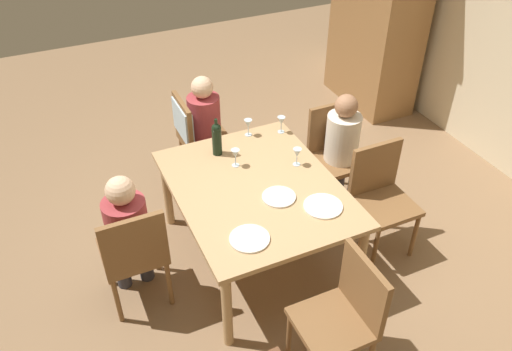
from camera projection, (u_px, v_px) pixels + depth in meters
ground_plane at (256, 255)px, 4.31m from camera, size 10.00×10.00×0.00m
armoire_cabinet at (379, 11)px, 5.75m from camera, size 1.18×0.62×2.18m
dining_table at (256, 194)px, 3.91m from camera, size 1.51×1.19×0.73m
chair_near at (134, 252)px, 3.60m from camera, size 0.44×0.44×0.92m
chair_left_end at (192, 131)px, 4.72m from camera, size 0.44×0.46×0.92m
chair_far_left at (335, 148)px, 4.61m from camera, size 0.44×0.44×0.92m
chair_far_right at (380, 192)px, 4.12m from camera, size 0.44×0.44×0.92m
chair_right_end at (345, 312)px, 3.19m from camera, size 0.44×0.44×0.92m
person_woman_host at (128, 230)px, 3.61m from camera, size 0.34×0.30×1.11m
person_man_bearded at (207, 123)px, 4.74m from camera, size 0.30×0.34×1.11m
person_man_guest at (343, 144)px, 4.46m from camera, size 0.34×0.29×1.11m
wine_bottle_tall_green at (217, 138)px, 4.11m from camera, size 0.08×0.08×0.32m
wine_glass_near_left at (248, 124)px, 4.36m from camera, size 0.07×0.07×0.15m
wine_glass_centre at (281, 121)px, 4.39m from camera, size 0.07×0.07×0.15m
wine_glass_near_right at (235, 154)px, 4.01m from camera, size 0.07×0.07×0.15m
wine_glass_far at (297, 153)px, 4.02m from camera, size 0.07×0.07×0.15m
dinner_plate_host at (250, 239)px, 3.41m from camera, size 0.27×0.27×0.01m
dinner_plate_guest_left at (323, 206)px, 3.67m from camera, size 0.28×0.28×0.01m
dinner_plate_guest_right at (279, 197)px, 3.75m from camera, size 0.25×0.25×0.01m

